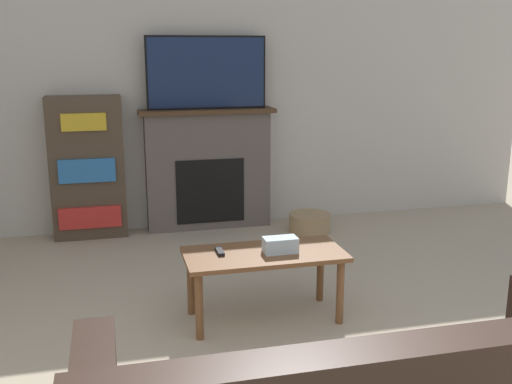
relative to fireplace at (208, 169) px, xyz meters
name	(u,v)px	position (x,y,z in m)	size (l,w,h in m)	color
wall_back	(219,90)	(0.14, 0.14, 0.75)	(6.74, 0.06, 2.70)	beige
fireplace	(208,169)	(0.00, 0.00, 0.00)	(1.31, 0.28, 1.18)	#605651
tv	(207,73)	(0.00, -0.02, 0.93)	(1.14, 0.03, 0.69)	black
coffee_table	(264,262)	(0.01, -2.15, -0.20)	(1.04, 0.50, 0.47)	brown
tissue_box	(280,245)	(0.11, -2.18, -0.08)	(0.22, 0.12, 0.10)	silver
remote_control	(220,251)	(-0.28, -2.10, -0.12)	(0.04, 0.15, 0.02)	black
bookshelf	(87,168)	(-1.14, -0.02, 0.07)	(0.67, 0.29, 1.33)	#4C3D2D
storage_basket	(310,223)	(0.93, -0.39, -0.51)	(0.40, 0.40, 0.18)	tan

